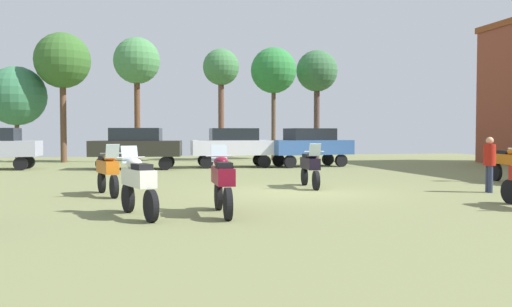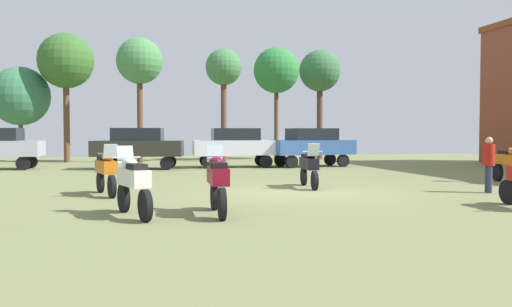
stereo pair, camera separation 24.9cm
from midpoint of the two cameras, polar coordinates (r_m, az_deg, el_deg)
ground_plane at (r=16.10m, az=5.26°, el=-4.13°), size 44.00×52.00×0.02m
motorcycle_2 at (r=20.78m, az=25.64°, el=-0.86°), size 0.67×2.22×1.49m
motorcycle_3 at (r=11.55m, az=-12.32°, el=-2.99°), size 0.84×2.11×1.48m
motorcycle_4 at (r=11.58m, az=-3.48°, el=-2.89°), size 0.62×2.18×1.50m
motorcycle_6 at (r=15.69m, az=-15.23°, el=-1.70°), size 0.79×2.10×1.46m
motorcycle_7 at (r=17.31m, az=6.08°, el=-1.31°), size 0.62×2.20×1.44m
car_1 at (r=27.50m, az=-1.95°, el=0.96°), size 4.36×1.94×2.00m
car_3 at (r=26.61m, az=-12.18°, el=0.87°), size 4.52×2.42×2.00m
car_4 at (r=28.13m, az=6.19°, el=0.98°), size 4.51×2.39×2.00m
person_1 at (r=17.20m, az=23.89°, el=-0.68°), size 0.41×0.41×1.64m
tree_1 at (r=34.78m, az=2.38°, el=8.75°), size 2.93×2.93×7.24m
tree_2 at (r=36.52m, az=7.00°, el=8.54°), size 2.77×2.77×7.31m
tree_3 at (r=33.14m, az=-12.06°, el=9.45°), size 2.75×2.75×7.45m
tree_5 at (r=35.27m, az=-23.60°, el=5.60°), size 3.52×3.52×5.74m
tree_6 at (r=34.27m, az=-19.37°, el=9.18°), size 3.28×3.28×7.71m
tree_8 at (r=33.49m, az=-3.25°, el=8.86°), size 2.24×2.24×6.95m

